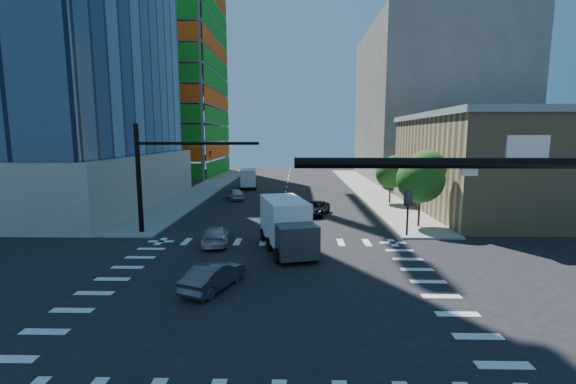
{
  "coord_description": "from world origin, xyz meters",
  "views": [
    {
      "loc": [
        1.54,
        -19.89,
        8.13
      ],
      "look_at": [
        0.94,
        8.0,
        4.07
      ],
      "focal_mm": 24.0,
      "sensor_mm": 36.0,
      "label": 1
    }
  ],
  "objects": [
    {
      "name": "tree_south",
      "position": [
        12.63,
        13.9,
        4.69
      ],
      "size": [
        4.16,
        4.16,
        6.82
      ],
      "color": "#382316",
      "rests_on": "sidewalk_ne"
    },
    {
      "name": "ground",
      "position": [
        0.0,
        0.0,
        0.0
      ],
      "size": [
        160.0,
        160.0,
        0.0
      ],
      "primitive_type": "plane",
      "color": "black",
      "rests_on": "ground"
    },
    {
      "name": "sidewalk_nw",
      "position": [
        -12.5,
        40.0,
        0.07
      ],
      "size": [
        5.0,
        60.0,
        0.15
      ],
      "primitive_type": "cube",
      "color": "gray",
      "rests_on": "ground"
    },
    {
      "name": "commercial_building",
      "position": [
        25.0,
        22.0,
        5.31
      ],
      "size": [
        20.5,
        22.5,
        10.6
      ],
      "color": "#A1885D",
      "rests_on": "ground"
    },
    {
      "name": "road_markings",
      "position": [
        0.0,
        0.0,
        0.01
      ],
      "size": [
        20.0,
        20.0,
        0.01
      ],
      "primitive_type": "cube",
      "color": "silver",
      "rests_on": "ground"
    },
    {
      "name": "tree_north",
      "position": [
        12.93,
        25.9,
        3.99
      ],
      "size": [
        3.54,
        3.52,
        5.78
      ],
      "color": "#382316",
      "rests_on": "sidewalk_ne"
    },
    {
      "name": "box_truck_near",
      "position": [
        0.95,
        6.79,
        1.58
      ],
      "size": [
        4.52,
        7.33,
        3.58
      ],
      "rotation": [
        0.0,
        0.0,
        0.25
      ],
      "color": "black",
      "rests_on": "ground"
    },
    {
      "name": "car_sb_cross",
      "position": [
        -2.86,
        -0.24,
        0.71
      ],
      "size": [
        3.01,
        4.59,
        1.43
      ],
      "primitive_type": "imported",
      "rotation": [
        0.0,
        0.0,
        2.76
      ],
      "color": "#424247",
      "rests_on": "ground"
    },
    {
      "name": "sidewalk_ne",
      "position": [
        12.5,
        40.0,
        0.07
      ],
      "size": [
        5.0,
        60.0,
        0.15
      ],
      "primitive_type": "cube",
      "color": "gray",
      "rests_on": "ground"
    },
    {
      "name": "box_truck_far",
      "position": [
        -6.03,
        40.18,
        1.35
      ],
      "size": [
        3.17,
        6.09,
        3.06
      ],
      "rotation": [
        0.0,
        0.0,
        3.26
      ],
      "color": "black",
      "rests_on": "ground"
    },
    {
      "name": "signal_mast_nw",
      "position": [
        -10.0,
        11.5,
        5.49
      ],
      "size": [
        10.2,
        0.4,
        9.0
      ],
      "color": "black",
      "rests_on": "sidewalk_nw"
    },
    {
      "name": "car_nb_far",
      "position": [
        3.49,
        19.55,
        0.7
      ],
      "size": [
        3.7,
        5.52,
        1.41
      ],
      "primitive_type": "imported",
      "rotation": [
        0.0,
        0.0,
        -0.29
      ],
      "color": "black",
      "rests_on": "ground"
    },
    {
      "name": "car_sb_near",
      "position": [
        -4.58,
        8.38,
        0.68
      ],
      "size": [
        2.65,
        4.94,
        1.36
      ],
      "primitive_type": "imported",
      "rotation": [
        0.0,
        0.0,
        3.31
      ],
      "color": "#B8B8B8",
      "rests_on": "ground"
    },
    {
      "name": "construction_building",
      "position": [
        -27.41,
        61.93,
        24.61
      ],
      "size": [
        25.16,
        34.5,
        70.6
      ],
      "color": "slate",
      "rests_on": "ground"
    },
    {
      "name": "bg_building_ne",
      "position": [
        27.0,
        55.0,
        14.0
      ],
      "size": [
        24.0,
        30.0,
        28.0
      ],
      "primitive_type": "cube",
      "color": "#635F59",
      "rests_on": "ground"
    },
    {
      "name": "car_sb_mid",
      "position": [
        -6.34,
        29.0,
        0.73
      ],
      "size": [
        3.23,
        4.59,
        1.45
      ],
      "primitive_type": "imported",
      "rotation": [
        0.0,
        0.0,
        3.54
      ],
      "color": "#A9ACB1",
      "rests_on": "ground"
    }
  ]
}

